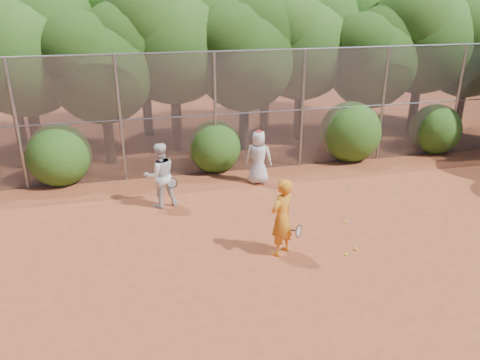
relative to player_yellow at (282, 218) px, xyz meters
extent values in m
plane|color=brown|center=(0.50, -0.45, -0.94)|extent=(80.00, 80.00, 0.00)
cylinder|color=gray|center=(-6.50, 5.55, 1.06)|extent=(0.09, 0.09, 4.00)
cylinder|color=gray|center=(-3.50, 5.55, 1.06)|extent=(0.09, 0.09, 4.00)
cylinder|color=gray|center=(-0.50, 5.55, 1.06)|extent=(0.09, 0.09, 4.00)
cylinder|color=gray|center=(2.50, 5.55, 1.06)|extent=(0.09, 0.09, 4.00)
cylinder|color=gray|center=(5.50, 5.55, 1.06)|extent=(0.09, 0.09, 4.00)
cylinder|color=gray|center=(8.50, 5.55, 1.06)|extent=(0.09, 0.09, 4.00)
cylinder|color=gray|center=(0.50, 5.55, 3.06)|extent=(20.00, 0.05, 0.05)
cylinder|color=gray|center=(0.50, 5.55, 1.06)|extent=(20.00, 0.04, 0.04)
cube|color=slate|center=(0.50, 5.55, 1.06)|extent=(20.00, 0.02, 4.00)
cylinder|color=black|center=(-6.50, 8.05, 0.32)|extent=(0.38, 0.38, 2.52)
sphere|color=#254E13|center=(-6.50, 8.05, 2.79)|extent=(4.03, 4.03, 4.03)
sphere|color=#254E13|center=(-5.69, 8.45, 3.80)|extent=(3.23, 3.23, 3.23)
cylinder|color=black|center=(-4.00, 7.35, 0.15)|extent=(0.36, 0.36, 2.17)
sphere|color=#16320B|center=(-4.00, 7.35, 2.27)|extent=(3.47, 3.47, 3.47)
sphere|color=#16320B|center=(-3.30, 7.70, 3.14)|extent=(2.78, 2.78, 2.78)
sphere|color=#16320B|center=(-4.61, 7.09, 2.97)|extent=(2.60, 2.60, 2.60)
cylinder|color=black|center=(-1.50, 8.35, 0.39)|extent=(0.39, 0.39, 2.66)
sphere|color=#254E13|center=(-1.50, 8.35, 3.00)|extent=(4.26, 4.26, 4.26)
sphere|color=#254E13|center=(-0.65, 8.78, 4.06)|extent=(3.40, 3.40, 3.40)
sphere|color=#254E13|center=(-2.24, 8.03, 3.85)|extent=(3.19, 3.19, 3.19)
cylinder|color=black|center=(1.00, 7.75, 0.20)|extent=(0.37, 0.37, 2.27)
sphere|color=#16320B|center=(1.00, 7.75, 2.43)|extent=(3.64, 3.64, 3.64)
sphere|color=#16320B|center=(1.73, 8.11, 3.34)|extent=(2.91, 2.91, 2.91)
sphere|color=#16320B|center=(0.36, 7.48, 3.16)|extent=(2.73, 2.73, 2.73)
cylinder|color=black|center=(3.50, 8.55, 0.29)|extent=(0.38, 0.38, 2.45)
sphere|color=#254E13|center=(3.50, 8.55, 2.69)|extent=(3.92, 3.92, 3.92)
sphere|color=#254E13|center=(4.29, 8.94, 3.67)|extent=(3.14, 3.14, 3.14)
sphere|color=#254E13|center=(2.82, 8.26, 3.47)|extent=(2.94, 2.94, 2.94)
cylinder|color=black|center=(6.00, 7.55, 0.11)|extent=(0.36, 0.36, 2.10)
sphere|color=#16320B|center=(6.00, 7.55, 2.17)|extent=(3.36, 3.36, 3.36)
sphere|color=#16320B|center=(6.67, 7.89, 3.01)|extent=(2.69, 2.69, 2.69)
sphere|color=#16320B|center=(5.41, 7.30, 2.84)|extent=(2.52, 2.52, 2.52)
cylinder|color=black|center=(8.50, 8.15, 0.36)|extent=(0.39, 0.39, 2.59)
sphere|color=#254E13|center=(8.50, 8.15, 2.89)|extent=(4.14, 4.14, 4.14)
sphere|color=#254E13|center=(9.33, 8.56, 3.93)|extent=(3.32, 3.32, 3.32)
sphere|color=#254E13|center=(7.78, 7.84, 3.72)|extent=(3.11, 3.11, 3.11)
cylinder|color=black|center=(10.50, 7.85, 0.22)|extent=(0.37, 0.37, 2.31)
sphere|color=#16320B|center=(10.50, 7.85, 2.48)|extent=(3.70, 3.70, 3.70)
sphere|color=#16320B|center=(9.85, 7.57, 3.22)|extent=(2.77, 2.77, 2.77)
cylinder|color=black|center=(-7.50, 10.35, 0.37)|extent=(0.39, 0.39, 2.62)
sphere|color=#254E13|center=(-7.50, 10.35, 2.95)|extent=(4.20, 4.20, 4.20)
sphere|color=#254E13|center=(-6.66, 10.77, 4.00)|extent=(3.36, 3.36, 3.36)
cylinder|color=black|center=(-2.50, 10.55, 0.46)|extent=(0.40, 0.40, 2.80)
sphere|color=#254E13|center=(-2.50, 10.55, 3.20)|extent=(4.48, 4.48, 4.48)
sphere|color=#254E13|center=(-1.60, 11.00, 4.32)|extent=(3.58, 3.58, 3.58)
sphere|color=#254E13|center=(-3.28, 10.21, 4.10)|extent=(3.36, 3.36, 3.36)
cylinder|color=black|center=(2.50, 10.15, 0.32)|extent=(0.38, 0.38, 2.52)
sphere|color=#254E13|center=(2.50, 10.15, 2.79)|extent=(4.03, 4.03, 4.03)
sphere|color=#254E13|center=(3.31, 10.55, 3.80)|extent=(3.23, 3.23, 3.23)
sphere|color=#254E13|center=(1.80, 9.85, 3.60)|extent=(3.02, 3.02, 3.02)
cylinder|color=black|center=(7.00, 10.75, 0.43)|extent=(0.40, 0.40, 2.73)
sphere|color=#254E13|center=(7.00, 10.75, 3.10)|extent=(4.37, 4.37, 4.37)
sphere|color=#254E13|center=(7.87, 11.19, 4.19)|extent=(3.49, 3.49, 3.49)
sphere|color=#254E13|center=(6.24, 10.42, 3.97)|extent=(3.28, 3.28, 3.28)
sphere|color=#254E13|center=(-5.50, 5.85, 0.06)|extent=(2.00, 2.00, 2.00)
sphere|color=#254E13|center=(-0.50, 5.85, -0.04)|extent=(1.80, 1.80, 1.80)
sphere|color=#254E13|center=(4.50, 5.85, 0.16)|extent=(2.20, 2.20, 2.20)
sphere|color=#254E13|center=(8.00, 5.85, 0.01)|extent=(1.90, 1.90, 1.90)
imported|color=orange|center=(0.00, 0.00, 0.00)|extent=(0.82, 0.76, 1.88)
torus|color=black|center=(0.35, -0.20, -0.29)|extent=(0.25, 0.25, 0.30)
cylinder|color=black|center=(0.19, -0.05, -0.31)|extent=(0.22, 0.22, 0.06)
imported|color=silver|center=(0.64, 4.32, -0.08)|extent=(0.98, 0.80, 1.73)
ellipsoid|color=red|center=(0.64, 4.32, 0.75)|extent=(0.22, 0.22, 0.13)
sphere|color=yellow|center=(0.94, 4.12, -0.09)|extent=(0.07, 0.07, 0.07)
imported|color=silver|center=(-2.52, 3.29, 0.00)|extent=(1.04, 0.89, 1.88)
torus|color=black|center=(-2.22, 2.99, -0.14)|extent=(0.34, 0.28, 0.28)
cylinder|color=black|center=(-2.13, 3.16, -0.24)|extent=(0.15, 0.25, 0.15)
sphere|color=yellow|center=(1.79, -0.28, -0.91)|extent=(0.07, 0.07, 0.07)
sphere|color=yellow|center=(3.34, 3.30, -0.91)|extent=(0.07, 0.07, 0.07)
sphere|color=yellow|center=(1.45, -0.47, -0.91)|extent=(0.07, 0.07, 0.07)
sphere|color=yellow|center=(2.16, 1.08, -0.91)|extent=(0.07, 0.07, 0.07)
sphere|color=yellow|center=(4.53, 2.50, -0.91)|extent=(0.07, 0.07, 0.07)
camera|label=1|loc=(-3.13, -9.09, 4.85)|focal=35.00mm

